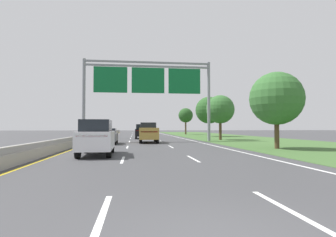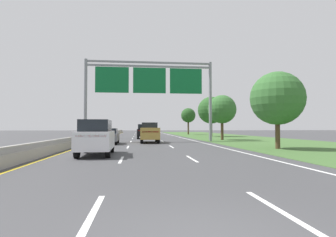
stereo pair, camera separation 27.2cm
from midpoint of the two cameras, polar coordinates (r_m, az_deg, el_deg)
name	(u,v)px [view 2 (the right image)]	position (r m, az deg, el deg)	size (l,w,h in m)	color
ground_plane	(145,139)	(38.86, -4.56, -4.31)	(220.00, 220.00, 0.00)	#3D3D3F
lane_striping	(145,139)	(38.40, -4.54, -4.33)	(11.96, 106.00, 0.01)	white
grass_verge_right	(240,139)	(41.66, 15.05, -4.07)	(14.00, 110.00, 0.02)	#3D602D
median_barrier_concrete	(98,137)	(39.21, -14.26, -3.72)	(0.60, 110.00, 0.85)	#99968E
overhead_sign_gantry	(149,84)	(32.43, -3.65, 7.22)	(15.06, 0.42, 9.58)	gray
pickup_truck_gold	(150,133)	(30.10, -3.60, -2.98)	(2.09, 5.43, 2.20)	#A38438
car_black_centre_lane_suv	(144,131)	(40.40, -4.91, -2.65)	(1.98, 4.73, 2.11)	black
car_grey_left_lane_sedan	(109,136)	(28.02, -11.95, -3.56)	(1.87, 4.42, 1.57)	slate
car_white_left_lane_suv	(96,137)	(16.94, -14.32, -3.73)	(2.03, 4.75, 2.11)	silver
roadside_tree_near	(277,98)	(22.90, 22.16, 3.90)	(4.13, 4.13, 5.99)	#4C3823
roadside_tree_mid	(222,109)	(36.72, 11.42, 1.88)	(3.75, 3.75, 5.93)	#4C3823
roadside_tree_far	(211,110)	(50.11, 9.17, 1.72)	(4.89, 4.89, 7.23)	#4C3823
roadside_tree_distant	(188,115)	(63.75, 4.37, 0.64)	(3.37, 3.37, 6.15)	#4C3823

